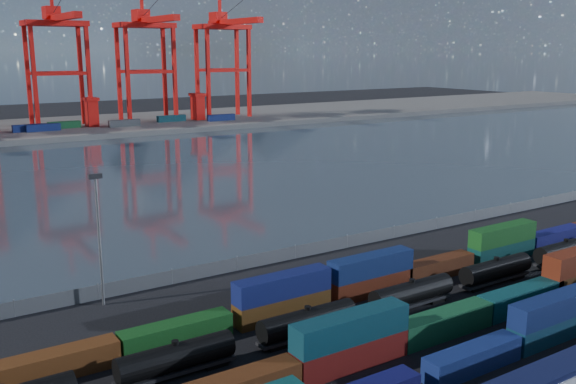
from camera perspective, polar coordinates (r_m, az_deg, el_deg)
ground at (r=77.78m, az=12.39°, el=-11.28°), size 700.00×700.00×0.00m
harbor_water at (r=165.58m, az=-14.31°, el=1.35°), size 700.00×700.00×0.00m
far_quay at (r=266.03m, az=-21.75°, el=5.17°), size 700.00×70.00×2.00m
container_row_south at (r=64.54m, az=13.68°, el=-14.40°), size 139.72×2.39×5.10m
container_row_mid at (r=82.67m, az=19.37°, el=-8.88°), size 141.78×2.66×5.66m
container_row_north at (r=87.63m, az=10.10°, el=-7.04°), size 128.19×2.52×5.36m
tanker_string at (r=86.07m, az=14.69°, el=-7.69°), size 120.68×2.62×3.74m
waterfront_fence at (r=97.62m, az=0.64°, el=-5.38°), size 160.12×0.12×2.20m
yard_light_mast at (r=81.24m, az=-16.45°, el=-3.50°), size 1.60×0.40×16.60m
gantry_cranes at (r=256.56m, az=-23.77°, el=12.61°), size 197.56×43.31×58.65m
quay_containers at (r=249.60m, az=-23.59°, el=5.12°), size 172.58×10.99×2.60m
straddle_carriers at (r=255.09m, az=-21.97°, el=6.42°), size 140.00×7.00×11.10m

